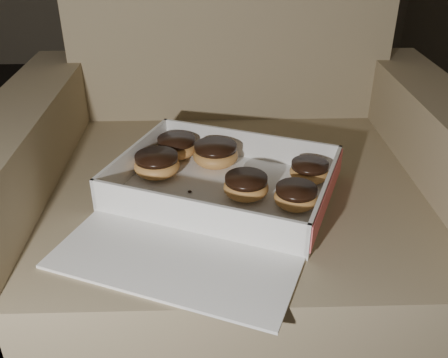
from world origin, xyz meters
name	(u,v)px	position (x,y,z in m)	size (l,w,h in m)	color
armchair	(233,213)	(0.90, 0.18, 0.29)	(0.89, 0.75, 0.93)	#867555
bakery_box	(218,198)	(0.87, 0.03, 0.43)	(0.49, 0.52, 0.06)	white
donut_a	(157,164)	(0.76, 0.12, 0.45)	(0.08, 0.08, 0.04)	#E5A750
donut_b	(216,154)	(0.87, 0.15, 0.45)	(0.09, 0.09, 0.04)	#E5A750
donut_c	(246,186)	(0.92, 0.04, 0.45)	(0.08, 0.08, 0.04)	#E5A750
donut_d	(296,196)	(1.00, 0.00, 0.44)	(0.07, 0.07, 0.04)	#E5A750
donut_e	(177,147)	(0.79, 0.19, 0.45)	(0.08, 0.08, 0.04)	#E5A750
donut_f	(309,171)	(1.04, 0.09, 0.44)	(0.07, 0.07, 0.04)	#E5A750
crumb_a	(271,226)	(0.95, -0.06, 0.43)	(0.01, 0.01, 0.00)	black
crumb_b	(207,213)	(0.85, -0.01, 0.43)	(0.01, 0.01, 0.00)	black
crumb_c	(288,242)	(0.97, -0.10, 0.43)	(0.01, 0.01, 0.00)	black
crumb_d	(123,206)	(0.71, 0.01, 0.43)	(0.01, 0.01, 0.00)	black
crumb_e	(190,192)	(0.82, 0.05, 0.43)	(0.01, 0.01, 0.00)	black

